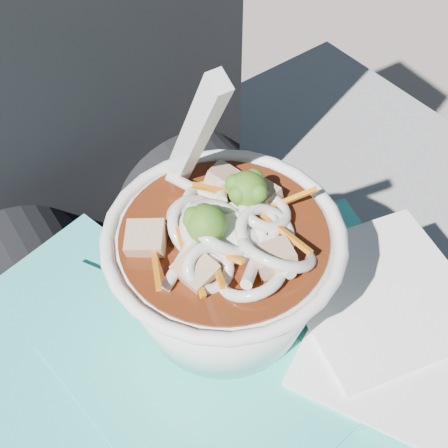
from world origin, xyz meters
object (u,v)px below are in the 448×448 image
person_body (163,303)px  plastic_bag (216,364)px  stone_ledge (160,406)px  udon_bowl (224,264)px  lap (221,407)px

person_body → plastic_bag: size_ratio=2.25×
stone_ledge → udon_bowl: 0.45m
stone_ledge → lap: bearing=-90.0°
stone_ledge → person_body: (-0.00, -0.06, 0.32)m
person_body → stone_ledge: bearing=90.0°
stone_ledge → udon_bowl: udon_bowl is taller
plastic_bag → udon_bowl: (0.03, 0.03, 0.06)m
person_body → plastic_bag: person_body is taller
lap → udon_bowl: udon_bowl is taller
udon_bowl → lap: bearing=-126.7°
person_body → udon_bowl: person_body is taller
lap → plastic_bag: size_ratio=1.11×
lap → stone_ledge: bearing=90.0°
plastic_bag → udon_bowl: bearing=49.3°
stone_ledge → person_body: 0.32m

